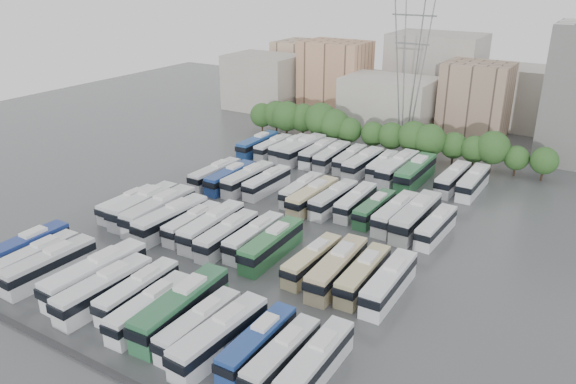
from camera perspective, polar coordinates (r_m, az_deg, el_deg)
The scene contains 56 objects.
ground at distance 81.17m, azimuth -2.32°, elevation -4.01°, with size 220.00×220.00×0.00m, color #424447.
parapet at distance 60.69m, azimuth -20.61°, elevation -15.32°, with size 56.00×0.50×0.50m, color #2D2D30.
tree_line at distance 115.69m, azimuth 8.03°, elevation 6.28°, with size 64.47×7.92×8.82m.
city_buildings at distance 143.45m, azimuth 11.49°, elevation 10.50°, with size 102.00×35.00×20.00m.
electricity_pylon at distance 118.18m, azimuth 12.39°, elevation 13.33°, with size 9.00×6.91×33.83m.
bus_r0_s0 at distance 79.88m, azimuth -25.14°, elevation -5.22°, with size 2.68×12.17×3.82m.
bus_r0_s1 at distance 77.12m, azimuth -24.16°, elevation -6.12°, with size 2.60×11.51×3.61m.
bus_r0_s2 at distance 74.48m, azimuth -23.06°, elevation -6.85°, with size 3.03×12.25×3.82m.
bus_r0_s4 at distance 70.01m, azimuth -18.97°, elevation -7.94°, with size 3.49×13.64×4.25m.
bus_r0_s5 at distance 67.11m, azimuth -18.15°, elevation -9.36°, with size 3.06×12.59×3.93m.
bus_r0_s6 at distance 66.05m, azimuth -14.98°, elevation -9.68°, with size 2.92×11.51×3.58m.
bus_r0_s7 at distance 62.85m, azimuth -13.83°, elevation -11.32°, with size 2.93×11.57×3.60m.
bus_r0_s8 at distance 61.66m, azimuth -10.79°, elevation -11.38°, with size 3.62×13.75×4.27m.
bus_r0_s9 at distance 59.28m, azimuth -9.00°, elevation -13.20°, with size 2.58×11.26×3.52m.
bus_r0_s10 at distance 57.20m, azimuth -6.94°, elevation -14.31°, with size 3.34×12.56×3.90m.
bus_r0_s11 at distance 56.34m, azimuth -3.10°, elevation -15.08°, with size 2.55×11.09×3.47m.
bus_r0_s12 at distance 54.81m, azimuth -0.62°, elevation -16.31°, with size 2.46×10.83×3.39m.
bus_r0_s13 at distance 53.97m, azimuth 2.85°, elevation -16.90°, with size 2.68×11.56×3.61m.
bus_r1_s0 at distance 89.44m, azimuth -15.92°, elevation -1.16°, with size 2.41×10.82×3.39m.
bus_r1_s1 at distance 87.38m, azimuth -14.44°, elevation -1.32°, with size 3.43×13.17×4.10m.
bus_r1_s2 at distance 84.81m, azimuth -12.95°, elevation -1.84°, with size 3.42×13.72×4.28m.
bus_r1_s3 at distance 82.01m, azimuth -11.77°, elevation -2.67°, with size 3.26×12.96×4.04m.
bus_r1_s4 at distance 80.87m, azimuth -9.67°, elevation -3.11°, with size 2.72×10.98×3.42m.
bus_r1_s5 at distance 78.90m, azimuth -7.73°, elevation -3.46°, with size 3.34×12.66×3.94m.
bus_r1_s6 at distance 76.42m, azimuth -6.20°, elevation -4.36°, with size 2.99×11.92×3.71m.
bus_r1_s7 at distance 75.74m, azimuth -3.45°, elevation -4.55°, with size 2.65×11.58×3.62m.
bus_r1_s8 at distance 73.36m, azimuth -1.67°, elevation -5.35°, with size 3.01×12.41×3.87m.
bus_r1_s10 at distance 70.16m, azimuth 2.49°, elevation -6.91°, with size 2.77×11.17×3.48m.
bus_r1_s11 at distance 68.18m, azimuth 5.01°, elevation -7.66°, with size 3.31×12.84×3.99m.
bus_r1_s12 at distance 67.50m, azimuth 7.66°, elevation -8.28°, with size 2.90×11.75×3.67m.
bus_r1_s13 at distance 66.25m, azimuth 10.24°, elevation -9.03°, with size 2.83×12.09×3.78m.
bus_r2_s1 at distance 98.67m, azimuth -7.39°, elevation 1.81°, with size 2.82×11.64×3.63m.
bus_r2_s2 at distance 96.88m, azimuth -5.89°, elevation 1.50°, with size 2.62×11.64×3.65m.
bus_r2_s3 at distance 95.75m, azimuth -4.10°, elevation 1.35°, with size 2.93×12.08×3.77m.
bus_r2_s4 at distance 94.46m, azimuth -2.15°, elevation 1.01°, with size 2.65×11.23×3.51m.
bus_r2_s6 at distance 91.38m, azimuth 1.37°, elevation 0.24°, with size 2.69×10.97×3.42m.
bus_r2_s7 at distance 88.27m, azimuth 2.53°, elevation -0.45°, with size 3.04×12.24×3.82m.
bus_r2_s8 at distance 87.79m, azimuth 4.65°, elevation -0.69°, with size 3.03×11.76×3.66m.
bus_r2_s9 at distance 87.31m, azimuth 6.90°, elevation -0.96°, with size 2.69×11.30×3.53m.
bus_r2_s10 at distance 85.45m, azimuth 8.79°, elevation -1.65°, with size 2.64×10.86×3.39m.
bus_r2_s11 at distance 83.94m, azimuth 10.86°, elevation -2.11°, with size 2.97×12.04×3.75m.
bus_r2_s12 at distance 82.85m, azimuth 12.86°, elevation -2.43°, with size 3.24×13.63×4.26m.
bus_r2_s13 at distance 81.33m, azimuth 14.80°, elevation -3.39°, with size 2.79×11.15×3.48m.
bus_r3_s0 at distance 114.38m, azimuth -3.10°, elevation 4.86°, with size 2.64×11.91×3.73m.
bus_r3_s1 at distance 113.24m, azimuth -1.53°, elevation 4.62°, with size 2.43×10.93×3.43m.
bus_r3_s2 at distance 112.07m, azimuth 0.22°, elevation 4.52°, with size 2.97×11.91×3.71m.
bus_r3_s3 at distance 110.32m, azimuth 1.49°, elevation 4.35°, with size 3.58×13.49×4.19m.
bus_r3_s4 at distance 109.20m, azimuth 3.11°, elevation 4.02°, with size 2.97×12.04×3.75m.
bus_r3_s5 at distance 107.39m, azimuth 4.49°, elevation 3.66°, with size 3.16×12.03×3.74m.
bus_r3_s6 at distance 106.52m, azimuth 6.31°, elevation 3.38°, with size 2.99×11.37×3.54m.
bus_r3_s7 at distance 104.03m, azimuth 7.64°, elevation 2.95°, with size 3.07×12.39×3.86m.
bus_r3_s8 at distance 103.92m, azimuth 9.58°, elevation 2.70°, with size 2.87×11.17×3.48m.
bus_r3_s9 at distance 101.85m, azimuth 11.09°, elevation 2.41°, with size 3.40×13.57×4.23m.
bus_r3_s10 at distance 100.43m, azimuth 12.82°, elevation 1.99°, with size 3.04×13.66×4.28m.
bus_r3_s12 at distance 99.73m, azimuth 16.41°, elevation 1.33°, with size 3.04×12.09×3.77m.
bus_r3_s13 at distance 99.14m, azimuth 18.30°, elevation 0.98°, with size 2.72×12.09×3.79m.
Camera 1 is at (41.01, -60.24, 35.75)m, focal length 35.00 mm.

